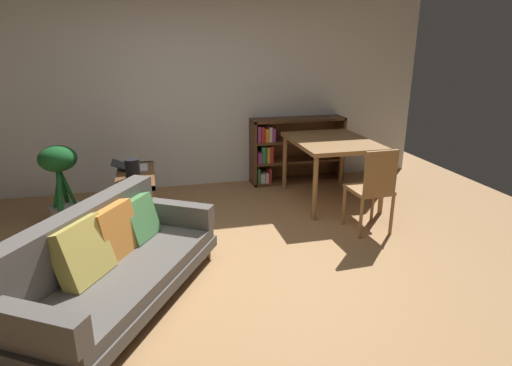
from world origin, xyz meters
name	(u,v)px	position (x,y,z in m)	size (l,w,h in m)	color
ground_plane	(223,279)	(0.00, 0.00, 0.00)	(8.16, 8.16, 0.00)	#A87A4C
back_wall_panel	(187,89)	(0.00, 2.70, 1.35)	(6.80, 0.10, 2.70)	silver
fabric_couch	(109,260)	(-0.90, -0.09, 0.35)	(1.68, 2.04, 0.75)	brown
media_console	(138,198)	(-0.71, 1.46, 0.28)	(0.41, 1.02, 0.57)	brown
open_laptop	(132,167)	(-0.75, 1.67, 0.60)	(0.39, 0.29, 0.10)	silver
desk_speaker	(133,169)	(-0.73, 1.30, 0.68)	(0.16, 0.16, 0.21)	black
potted_floor_plant	(61,181)	(-1.51, 1.58, 0.51)	(0.40, 0.50, 0.90)	#9E9389
dining_table	(331,146)	(1.66, 1.59, 0.72)	(0.95, 1.23, 0.80)	olive
dining_chair_near	(373,186)	(1.71, 0.58, 0.52)	(0.42, 0.43, 0.93)	olive
bookshelf	(290,150)	(1.44, 2.51, 0.47)	(1.36, 0.33, 0.93)	#56351E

